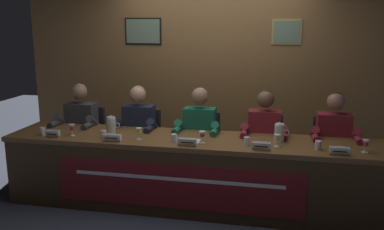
{
  "coord_description": "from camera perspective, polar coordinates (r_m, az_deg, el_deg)",
  "views": [
    {
      "loc": [
        0.86,
        -4.15,
        1.95
      ],
      "look_at": [
        0.0,
        0.0,
        1.01
      ],
      "focal_mm": 38.94,
      "sensor_mm": 36.0,
      "label": 1
    }
  ],
  "objects": [
    {
      "name": "ground_plane",
      "position": [
        4.66,
        0.0,
        -12.18
      ],
      "size": [
        12.0,
        12.0,
        0.0
      ],
      "primitive_type": "plane",
      "color": "#383D4C"
    },
    {
      "name": "wall_back_panelled",
      "position": [
        5.62,
        2.85,
        5.92
      ],
      "size": [
        5.2,
        0.14,
        2.6
      ],
      "color": "brown",
      "rests_on": "ground_plane"
    },
    {
      "name": "conference_table",
      "position": [
        4.36,
        -0.34,
        -6.55
      ],
      "size": [
        4.0,
        0.76,
        0.76
      ],
      "color": "brown",
      "rests_on": "ground_plane"
    },
    {
      "name": "chair_far_left",
      "position": [
        5.47,
        -14.14,
        -3.88
      ],
      "size": [
        0.44,
        0.45,
        0.9
      ],
      "color": "black",
      "rests_on": "ground_plane"
    },
    {
      "name": "panelist_far_left",
      "position": [
        5.23,
        -15.24,
        -1.55
      ],
      "size": [
        0.51,
        0.48,
        1.23
      ],
      "color": "black",
      "rests_on": "ground_plane"
    },
    {
      "name": "nameplate_far_left",
      "position": [
        4.66,
        -18.56,
        -2.43
      ],
      "size": [
        0.15,
        0.06,
        0.08
      ],
      "color": "white",
      "rests_on": "conference_table"
    },
    {
      "name": "juice_glass_far_left",
      "position": [
        4.66,
        -16.14,
        -1.7
      ],
      "size": [
        0.06,
        0.06,
        0.12
      ],
      "color": "white",
      "rests_on": "conference_table"
    },
    {
      "name": "water_cup_far_left",
      "position": [
        4.79,
        -19.77,
        -2.16
      ],
      "size": [
        0.06,
        0.06,
        0.08
      ],
      "color": "silver",
      "rests_on": "conference_table"
    },
    {
      "name": "chair_left",
      "position": [
        5.2,
        -6.75,
        -4.44
      ],
      "size": [
        0.44,
        0.45,
        0.9
      ],
      "color": "black",
      "rests_on": "ground_plane"
    },
    {
      "name": "panelist_left",
      "position": [
        4.94,
        -7.56,
        -2.02
      ],
      "size": [
        0.51,
        0.48,
        1.23
      ],
      "color": "black",
      "rests_on": "ground_plane"
    },
    {
      "name": "nameplate_left",
      "position": [
        4.34,
        -10.93,
        -3.08
      ],
      "size": [
        0.19,
        0.06,
        0.08
      ],
      "color": "white",
      "rests_on": "conference_table"
    },
    {
      "name": "juice_glass_left",
      "position": [
        4.36,
        -7.28,
        -2.25
      ],
      "size": [
        0.06,
        0.06,
        0.12
      ],
      "color": "white",
      "rests_on": "conference_table"
    },
    {
      "name": "water_cup_left",
      "position": [
        4.48,
        -11.99,
        -2.67
      ],
      "size": [
        0.06,
        0.06,
        0.08
      ],
      "color": "silver",
      "rests_on": "conference_table"
    },
    {
      "name": "chair_center",
      "position": [
        5.02,
        1.31,
        -4.97
      ],
      "size": [
        0.44,
        0.45,
        0.9
      ],
      "color": "black",
      "rests_on": "ground_plane"
    },
    {
      "name": "panelist_center",
      "position": [
        4.75,
        0.89,
        -2.5
      ],
      "size": [
        0.51,
        0.48,
        1.23
      ],
      "color": "black",
      "rests_on": "ground_plane"
    },
    {
      "name": "nameplate_center",
      "position": [
        4.11,
        -0.65,
        -3.73
      ],
      "size": [
        0.19,
        0.06,
        0.08
      ],
      "color": "white",
      "rests_on": "conference_table"
    },
    {
      "name": "juice_glass_center",
      "position": [
        4.2,
        1.41,
        -2.74
      ],
      "size": [
        0.06,
        0.06,
        0.12
      ],
      "color": "white",
      "rests_on": "conference_table"
    },
    {
      "name": "water_cup_center",
      "position": [
        4.25,
        -2.46,
        -3.23
      ],
      "size": [
        0.06,
        0.06,
        0.08
      ],
      "color": "silver",
      "rests_on": "conference_table"
    },
    {
      "name": "chair_right",
      "position": [
        4.95,
        9.81,
        -5.42
      ],
      "size": [
        0.44,
        0.45,
        0.9
      ],
      "color": "black",
      "rests_on": "ground_plane"
    },
    {
      "name": "panelist_right",
      "position": [
        4.68,
        9.84,
        -2.94
      ],
      "size": [
        0.51,
        0.48,
        1.23
      ],
      "color": "black",
      "rests_on": "ground_plane"
    },
    {
      "name": "nameplate_right",
      "position": [
        4.03,
        9.47,
        -4.23
      ],
      "size": [
        0.18,
        0.06,
        0.08
      ],
      "color": "white",
      "rests_on": "conference_table"
    },
    {
      "name": "juice_glass_right",
      "position": [
        4.16,
        11.57,
        -3.14
      ],
      "size": [
        0.06,
        0.06,
        0.12
      ],
      "color": "white",
      "rests_on": "conference_table"
    },
    {
      "name": "water_cup_right",
      "position": [
        4.16,
        7.51,
        -3.65
      ],
      "size": [
        0.06,
        0.06,
        0.08
      ],
      "color": "silver",
      "rests_on": "conference_table"
    },
    {
      "name": "chair_far_right",
      "position": [
        4.98,
        18.37,
        -5.76
      ],
      "size": [
        0.44,
        0.45,
        0.9
      ],
      "color": "black",
      "rests_on": "ground_plane"
    },
    {
      "name": "panelist_far_right",
      "position": [
        4.72,
        18.87,
        -3.31
      ],
      "size": [
        0.51,
        0.48,
        1.23
      ],
      "color": "black",
      "rests_on": "ground_plane"
    },
    {
      "name": "nameplate_far_right",
      "position": [
        4.06,
        19.58,
        -4.66
      ],
      "size": [
        0.18,
        0.06,
        0.08
      ],
      "color": "white",
      "rests_on": "conference_table"
    },
    {
      "name": "juice_glass_far_right",
      "position": [
        4.22,
        22.67,
        -3.64
      ],
      "size": [
        0.06,
        0.06,
        0.12
      ],
      "color": "white",
      "rests_on": "conference_table"
    },
    {
      "name": "water_cup_far_right",
      "position": [
        4.18,
        16.89,
        -4.04
      ],
      "size": [
        0.06,
        0.06,
        0.08
      ],
      "color": "silver",
      "rests_on": "conference_table"
    },
    {
      "name": "water_pitcher_left_side",
      "position": [
        4.62,
        -10.99,
        -1.42
      ],
      "size": [
        0.15,
        0.1,
        0.21
      ],
      "color": "silver",
      "rests_on": "conference_table"
    },
    {
      "name": "water_pitcher_right_side",
      "position": [
        4.33,
        11.89,
        -2.42
      ],
      "size": [
        0.15,
        0.1,
        0.21
      ],
      "color": "silver",
      "rests_on": "conference_table"
    },
    {
      "name": "document_stack_center",
      "position": [
        4.27,
        -0.29,
        -3.58
      ],
      "size": [
        0.21,
        0.15,
        0.01
      ],
      "color": "white",
      "rests_on": "conference_table"
    }
  ]
}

